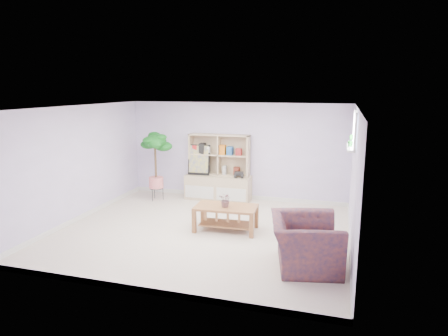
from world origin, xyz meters
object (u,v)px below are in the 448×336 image
(floor_tree, at_px, (156,167))
(storage_unit, at_px, (218,168))
(coffee_table, at_px, (226,218))
(armchair, at_px, (305,239))

(floor_tree, bearing_deg, storage_unit, 17.65)
(storage_unit, distance_m, coffee_table, 2.27)
(storage_unit, bearing_deg, floor_tree, -162.35)
(storage_unit, distance_m, floor_tree, 1.54)
(floor_tree, relative_size, armchair, 1.42)
(coffee_table, height_order, floor_tree, floor_tree)
(storage_unit, xyz_separation_m, coffee_table, (0.80, -2.05, -0.57))
(storage_unit, height_order, coffee_table, storage_unit)
(floor_tree, bearing_deg, armchair, -35.40)
(storage_unit, distance_m, armchair, 4.06)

